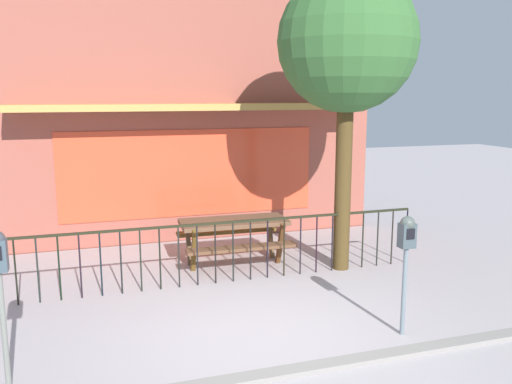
# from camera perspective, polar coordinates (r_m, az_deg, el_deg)

# --- Properties ---
(ground) EXTENTS (40.00, 40.00, 0.00)m
(ground) POSITION_cam_1_polar(r_m,az_deg,el_deg) (6.63, 1.06, -15.24)
(ground) COLOR #ABA2A5
(pub_storefront) EXTENTS (7.69, 1.28, 4.75)m
(pub_storefront) POSITION_cam_1_polar(r_m,az_deg,el_deg) (10.64, -7.35, 7.62)
(pub_storefront) COLOR #5F2B20
(pub_storefront) RESTS_ON ground
(patio_fence_front) EXTENTS (6.48, 0.04, 0.97)m
(patio_fence_front) POSITION_cam_1_polar(r_m,az_deg,el_deg) (8.18, -3.43, -5.28)
(patio_fence_front) COLOR black
(patio_fence_front) RESTS_ON ground
(picnic_table_left) EXTENTS (1.84, 1.41, 0.79)m
(picnic_table_left) POSITION_cam_1_polar(r_m,az_deg,el_deg) (9.07, -2.38, -4.02)
(picnic_table_left) COLOR brown
(picnic_table_left) RESTS_ON ground
(parking_meter_far) EXTENTS (0.18, 0.17, 1.47)m
(parking_meter_far) POSITION_cam_1_polar(r_m,az_deg,el_deg) (6.54, 15.82, -5.37)
(parking_meter_far) COLOR slate
(parking_meter_far) RESTS_ON ground
(street_tree) EXTENTS (2.19, 2.19, 4.77)m
(street_tree) POSITION_cam_1_polar(r_m,az_deg,el_deg) (8.69, 9.74, 15.27)
(street_tree) COLOR #4A371A
(street_tree) RESTS_ON ground
(curb_edge) EXTENTS (10.76, 0.20, 0.11)m
(curb_edge) POSITION_cam_1_polar(r_m,az_deg,el_deg) (5.89, 4.02, -18.79)
(curb_edge) COLOR gray
(curb_edge) RESTS_ON ground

